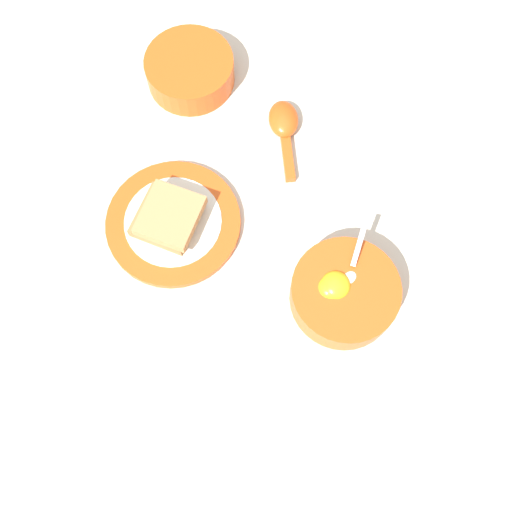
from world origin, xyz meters
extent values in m
plane|color=beige|center=(0.00, 0.00, 0.00)|extent=(3.00, 3.00, 0.00)
cylinder|color=#DB5119|center=(0.01, 0.19, 0.03)|extent=(0.15, 0.15, 0.05)
cylinder|color=white|center=(0.01, 0.19, 0.03)|extent=(0.13, 0.13, 0.02)
ellipsoid|color=yellow|center=(0.01, 0.18, 0.05)|extent=(0.04, 0.04, 0.02)
ellipsoid|color=yellow|center=(0.02, 0.18, 0.05)|extent=(0.03, 0.03, 0.02)
cylinder|color=black|center=(0.00, 0.18, 0.05)|extent=(0.04, 0.04, 0.00)
ellipsoid|color=silver|center=(-0.01, 0.19, 0.05)|extent=(0.03, 0.02, 0.01)
cube|color=silver|center=(-0.04, 0.17, 0.07)|extent=(0.05, 0.03, 0.03)
cylinder|color=#DB5119|center=(0.10, -0.06, 0.01)|extent=(0.20, 0.20, 0.01)
cylinder|color=white|center=(0.10, -0.06, 0.01)|extent=(0.15, 0.15, 0.00)
cube|color=#9E7042|center=(0.11, -0.07, 0.02)|extent=(0.11, 0.11, 0.02)
cube|color=tan|center=(0.10, -0.06, 0.04)|extent=(0.11, 0.11, 0.02)
ellipsoid|color=#DB5119|center=(-0.14, -0.07, 0.01)|extent=(0.08, 0.08, 0.03)
cube|color=#DB5119|center=(-0.10, -0.02, 0.01)|extent=(0.06, 0.07, 0.01)
cylinder|color=#DB5119|center=(-0.09, -0.23, 0.02)|extent=(0.14, 0.14, 0.05)
cylinder|color=white|center=(-0.09, -0.23, 0.04)|extent=(0.12, 0.12, 0.01)
camera|label=1|loc=(0.25, 0.27, 0.83)|focal=42.00mm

